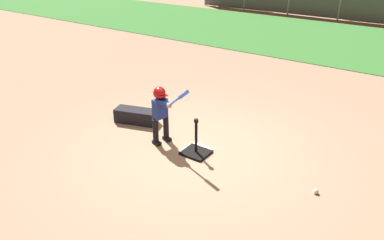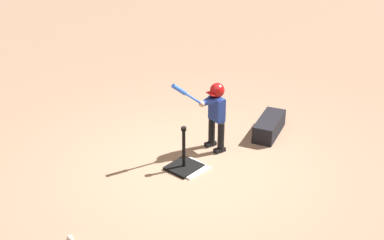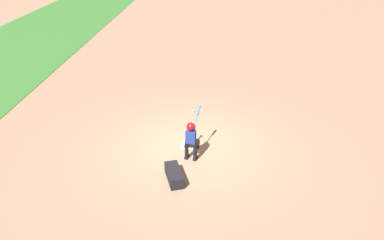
{
  "view_description": "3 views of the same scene",
  "coord_description": "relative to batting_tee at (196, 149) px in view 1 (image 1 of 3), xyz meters",
  "views": [
    {
      "loc": [
        3.21,
        -4.69,
        3.37
      ],
      "look_at": [
        0.08,
        -0.17,
        0.68
      ],
      "focal_mm": 35.0,
      "sensor_mm": 36.0,
      "label": 1
    },
    {
      "loc": [
        5.0,
        4.3,
        4.0
      ],
      "look_at": [
        0.0,
        -0.0,
        0.76
      ],
      "focal_mm": 50.0,
      "sensor_mm": 36.0,
      "label": 2
    },
    {
      "loc": [
        -8.93,
        -0.59,
        5.42
      ],
      "look_at": [
        -0.14,
        -0.09,
        0.89
      ],
      "focal_mm": 35.0,
      "sensor_mm": 36.0,
      "label": 3
    }
  ],
  "objects": [
    {
      "name": "equipment_bag",
      "position": [
        -1.69,
        0.33,
        0.06
      ],
      "size": [
        0.9,
        0.56,
        0.28
      ],
      "primitive_type": "cube",
      "rotation": [
        0.0,
        0.0,
        0.3
      ],
      "color": "black",
      "rests_on": "ground_plane"
    },
    {
      "name": "batting_tee",
      "position": [
        0.0,
        0.0,
        0.0
      ],
      "size": [
        0.45,
        0.41,
        0.66
      ],
      "color": "black",
      "rests_on": "ground_plane"
    },
    {
      "name": "bleachers_far_left",
      "position": [
        0.15,
        14.95,
        0.59
      ],
      "size": [
        3.65,
        2.51,
        1.39
      ],
      "color": "#ADAFB7",
      "rests_on": "ground_plane"
    },
    {
      "name": "batter_child",
      "position": [
        -0.72,
        -0.03,
        0.6
      ],
      "size": [
        0.87,
        0.4,
        1.24
      ],
      "color": "black",
      "rests_on": "ground_plane"
    },
    {
      "name": "grass_outfield_strip",
      "position": [
        -0.1,
        9.38,
        -0.08
      ],
      "size": [
        56.0,
        6.41,
        0.02
      ],
      "primitive_type": "cube",
      "color": "#33702D",
      "rests_on": "ground_plane"
    },
    {
      "name": "home_plate",
      "position": [
        -0.05,
        0.08,
        -0.07
      ],
      "size": [
        0.48,
        0.48,
        0.02
      ],
      "primitive_type": "cube",
      "rotation": [
        0.0,
        0.0,
        -0.08
      ],
      "color": "white",
      "rests_on": "ground_plane"
    },
    {
      "name": "ground_plane",
      "position": [
        -0.1,
        0.07,
        -0.08
      ],
      "size": [
        90.0,
        90.0,
        0.0
      ],
      "primitive_type": "plane",
      "color": "#93755B"
    },
    {
      "name": "baseball",
      "position": [
        2.07,
        0.07,
        -0.05
      ],
      "size": [
        0.07,
        0.07,
        0.07
      ],
      "primitive_type": "sphere",
      "color": "white",
      "rests_on": "ground_plane"
    }
  ]
}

